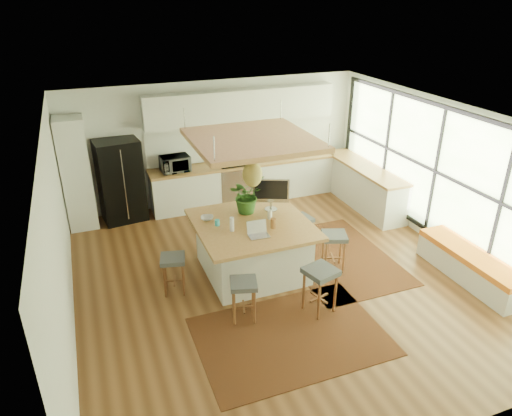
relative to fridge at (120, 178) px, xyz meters
name	(u,v)px	position (x,y,z in m)	size (l,w,h in m)	color
floor	(278,277)	(2.13, -3.20, -0.93)	(7.00, 7.00, 0.00)	#583219
ceiling	(281,120)	(2.13, -3.20, 1.78)	(7.00, 7.00, 0.00)	white
wall_back	(216,142)	(2.13, 0.30, 0.42)	(6.50, 6.50, 0.00)	silver
wall_front	(428,349)	(2.13, -6.70, 0.42)	(6.50, 6.50, 0.00)	silver
wall_left	(58,240)	(-1.12, -3.20, 0.42)	(7.00, 7.00, 0.00)	silver
wall_right	(445,177)	(5.38, -3.20, 0.42)	(7.00, 7.00, 0.00)	silver
window_wall	(444,175)	(5.35, -3.20, 0.47)	(0.10, 6.20, 2.60)	black
pantry	(76,174)	(-0.82, -0.02, 0.20)	(0.55, 0.60, 2.25)	silver
back_counter_base	(244,182)	(2.68, -0.02, -0.49)	(4.20, 0.60, 0.88)	silver
back_counter_top	(244,163)	(2.68, -0.02, -0.03)	(4.24, 0.64, 0.05)	#9D6A37
backsplash	(240,140)	(2.68, 0.28, 0.43)	(4.20, 0.02, 0.80)	white
upper_cabinets	(241,106)	(2.68, 0.12, 1.22)	(4.20, 0.34, 0.70)	silver
range	(234,181)	(2.43, -0.02, -0.43)	(0.76, 0.62, 1.00)	#A5A5AA
right_counter_base	(363,187)	(5.06, -1.20, -0.49)	(0.60, 2.50, 0.88)	silver
right_counter_top	(365,167)	(5.06, -1.20, -0.03)	(0.64, 2.54, 0.05)	#9D6A37
window_bench	(470,266)	(5.08, -4.40, -0.68)	(0.52, 2.00, 0.50)	silver
ceiling_panel	(252,156)	(1.83, -2.80, 1.12)	(1.86, 1.86, 0.80)	#9D6A37
rug_near	(291,336)	(1.71, -4.65, -0.92)	(2.60, 1.80, 0.01)	black
rug_right	(337,257)	(3.38, -3.01, -0.92)	(1.80, 2.60, 0.01)	black
fridge	(120,178)	(0.00, 0.00, 0.00)	(0.85, 0.67, 1.72)	black
island	(252,247)	(1.80, -2.88, -0.46)	(1.85, 1.85, 0.93)	#9D6A37
stool_near_left	(244,298)	(1.23, -4.03, -0.57)	(0.38, 0.38, 0.64)	#424549
stool_near_right	(319,291)	(2.35, -4.26, -0.57)	(0.43, 0.43, 0.73)	#424549
stool_right_front	(333,251)	(3.12, -3.30, -0.57)	(0.40, 0.40, 0.68)	#424549
stool_right_back	(300,231)	(2.91, -2.44, -0.57)	(0.38, 0.38, 0.64)	#424549
stool_left_side	(174,272)	(0.43, -2.99, -0.57)	(0.38, 0.38, 0.64)	#424549
laptop	(259,229)	(1.73, -3.35, 0.12)	(0.32, 0.34, 0.24)	#A5A5AA
monitor	(271,196)	(2.28, -2.52, 0.26)	(0.63, 0.22, 0.58)	#A5A5AA
microwave	(175,162)	(1.14, -0.03, 0.20)	(0.60, 0.33, 0.40)	#A5A5AA
island_plant	(246,199)	(1.86, -2.44, 0.25)	(0.57, 0.63, 0.50)	#1E4C19
island_bowl	(207,218)	(1.14, -2.49, 0.03)	(0.21, 0.21, 0.05)	white
island_bottle_0	(218,220)	(1.25, -2.78, 0.10)	(0.07, 0.07, 0.19)	#33B9CF
island_bottle_1	(232,226)	(1.40, -3.03, 0.10)	(0.07, 0.07, 0.19)	white
island_bottle_2	(273,223)	(2.05, -3.18, 0.10)	(0.07, 0.07, 0.19)	#9A6133
island_bottle_3	(271,213)	(2.15, -2.83, 0.10)	(0.07, 0.07, 0.19)	white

